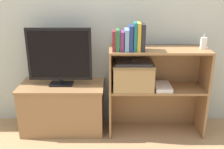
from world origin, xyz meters
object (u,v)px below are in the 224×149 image
at_px(tv, 59,56).
at_px(storage_basket_left, 133,74).
at_px(book_maroon, 114,41).
at_px(book_mustard, 139,37).
at_px(book_charcoal, 143,37).
at_px(book_teal, 135,37).
at_px(book_navy, 131,38).
at_px(magazine_stack, 162,86).
at_px(baby_monitor, 203,43).
at_px(laptop, 133,62).
at_px(book_skyblue, 127,40).
at_px(book_plum, 122,41).
at_px(book_forest, 117,40).
at_px(tv_stand, 63,107).

distance_m(tv, storage_basket_left, 0.72).
relative_size(book_maroon, book_mustard, 0.73).
height_order(book_mustard, book_charcoal, book_mustard).
xyz_separation_m(tv, book_teal, (0.70, -0.09, 0.20)).
distance_m(book_navy, magazine_stack, 0.57).
height_order(book_maroon, baby_monitor, book_maroon).
relative_size(book_mustard, laptop, 0.75).
relative_size(book_maroon, book_teal, 0.72).
distance_m(baby_monitor, magazine_stack, 0.55).
height_order(book_skyblue, book_charcoal, book_charcoal).
relative_size(book_mustard, baby_monitor, 1.83).
relative_size(book_maroon, baby_monitor, 1.33).
bearing_deg(book_plum, book_forest, 180.00).
relative_size(book_navy, book_teal, 0.90).
relative_size(tv_stand, magazine_stack, 3.28).
xyz_separation_m(tv, book_navy, (0.66, -0.09, 0.19)).
height_order(book_mustard, magazine_stack, book_mustard).
bearing_deg(book_maroon, magazine_stack, 3.98).
height_order(book_plum, magazine_stack, book_plum).
distance_m(book_skyblue, book_teal, 0.08).
height_order(tv, book_teal, book_teal).
bearing_deg(laptop, book_teal, -84.48).
height_order(book_teal, storage_basket_left, book_teal).
distance_m(book_skyblue, storage_basket_left, 0.35).
bearing_deg(book_mustard, book_maroon, 180.00).
distance_m(book_mustard, magazine_stack, 0.55).
bearing_deg(book_charcoal, tv_stand, 172.85).
height_order(book_maroon, book_teal, book_teal).
height_order(book_teal, magazine_stack, book_teal).
height_order(tv_stand, book_mustard, book_mustard).
xyz_separation_m(tv, baby_monitor, (1.34, -0.03, 0.13)).
bearing_deg(book_navy, tv_stand, 171.74).
height_order(book_maroon, book_forest, book_forest).
distance_m(tv_stand, storage_basket_left, 0.79).
bearing_deg(book_navy, storage_basket_left, 55.29).
xyz_separation_m(tv, storage_basket_left, (0.70, -0.05, -0.17)).
bearing_deg(book_mustard, book_forest, 180.00).
height_order(baby_monitor, magazine_stack, baby_monitor).
distance_m(book_skyblue, book_charcoal, 0.14).
xyz_separation_m(book_forest, magazine_stack, (0.44, 0.03, -0.46)).
relative_size(book_forest, book_skyblue, 0.99).
bearing_deg(book_teal, storage_basket_left, 95.52).
bearing_deg(laptop, book_skyblue, -146.53).
bearing_deg(book_navy, book_mustard, 0.00).
relative_size(laptop, magazine_stack, 1.31).
xyz_separation_m(book_maroon, book_charcoal, (0.26, 0.00, 0.03)).
relative_size(book_maroon, book_navy, 0.80).
bearing_deg(tv_stand, book_skyblue, -8.75).
distance_m(book_forest, book_charcoal, 0.22).
relative_size(book_navy, storage_basket_left, 0.59).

